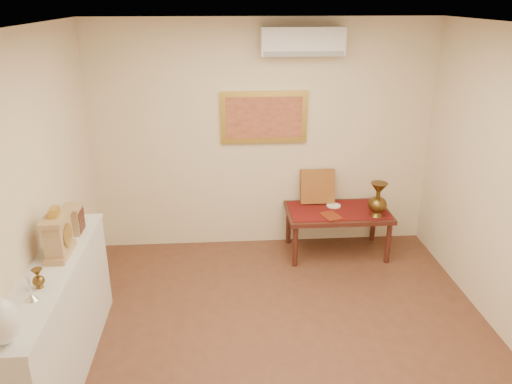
{
  "coord_description": "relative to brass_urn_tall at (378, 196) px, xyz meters",
  "views": [
    {
      "loc": [
        -0.5,
        -3.41,
        2.91
      ],
      "look_at": [
        -0.17,
        1.15,
        1.1
      ],
      "focal_mm": 35.0,
      "sensor_mm": 36.0,
      "label": 1
    }
  ],
  "objects": [
    {
      "name": "low_table",
      "position": [
        -0.4,
        0.2,
        -0.32
      ],
      "size": [
        1.2,
        0.7,
        0.55
      ],
      "color": "#451C14",
      "rests_on": "floor"
    },
    {
      "name": "table_cloth",
      "position": [
        -0.4,
        0.2,
        -0.25
      ],
      "size": [
        1.14,
        0.59,
        0.01
      ],
      "primitive_type": "cube",
      "color": "#601110",
      "rests_on": "low_table"
    },
    {
      "name": "ceiling",
      "position": [
        -1.25,
        -1.68,
        1.9
      ],
      "size": [
        4.5,
        4.5,
        0.0
      ],
      "primitive_type": "plane",
      "rotation": [
        3.14,
        0.0,
        0.0
      ],
      "color": "silver",
      "rests_on": "ground"
    },
    {
      "name": "painting",
      "position": [
        -1.25,
        0.54,
        0.8
      ],
      "size": [
        1.0,
        0.06,
        0.6
      ],
      "color": "gold",
      "rests_on": "wall_back"
    },
    {
      "name": "ac_unit",
      "position": [
        -0.85,
        0.44,
        1.65
      ],
      "size": [
        0.9,
        0.25,
        0.3
      ],
      "color": "silver",
      "rests_on": "wall_back"
    },
    {
      "name": "brass_urn_tall",
      "position": [
        0.0,
        0.0,
        0.0
      ],
      "size": [
        0.22,
        0.22,
        0.49
      ],
      "primitive_type": null,
      "color": "brown",
      "rests_on": "table_cloth"
    },
    {
      "name": "brass_urn_small",
      "position": [
        -3.06,
        -1.95,
        0.28
      ],
      "size": [
        0.09,
        0.09,
        0.19
      ],
      "primitive_type": null,
      "color": "brown",
      "rests_on": "display_ledge"
    },
    {
      "name": "mantel_clock",
      "position": [
        -3.05,
        -1.48,
        0.35
      ],
      "size": [
        0.17,
        0.36,
        0.41
      ],
      "color": "tan",
      "rests_on": "display_ledge"
    },
    {
      "name": "candlestick",
      "position": [
        -3.07,
        -2.1,
        0.27
      ],
      "size": [
        0.09,
        0.09,
        0.19
      ],
      "primitive_type": null,
      "color": "silver",
      "rests_on": "display_ledge"
    },
    {
      "name": "wooden_chest",
      "position": [
        -3.05,
        -1.06,
        0.3
      ],
      "size": [
        0.16,
        0.21,
        0.24
      ],
      "color": "tan",
      "rests_on": "display_ledge"
    },
    {
      "name": "wall_left",
      "position": [
        -3.25,
        -1.68,
        0.55
      ],
      "size": [
        0.02,
        4.5,
        2.7
      ],
      "primitive_type": "cube",
      "color": "beige",
      "rests_on": "ground"
    },
    {
      "name": "display_ledge",
      "position": [
        -3.08,
        -1.68,
        -0.31
      ],
      "size": [
        0.37,
        2.02,
        0.98
      ],
      "color": "silver",
      "rests_on": "floor"
    },
    {
      "name": "plate",
      "position": [
        -0.43,
        0.31,
        -0.24
      ],
      "size": [
        0.17,
        0.17,
        0.01
      ],
      "primitive_type": "cylinder",
      "color": "white",
      "rests_on": "table_cloth"
    },
    {
      "name": "cushion",
      "position": [
        -0.61,
        0.45,
        -0.04
      ],
      "size": [
        0.41,
        0.18,
        0.42
      ],
      "primitive_type": "cube",
      "rotation": [
        -0.21,
        0.0,
        0.0
      ],
      "color": "maroon",
      "rests_on": "table_cloth"
    },
    {
      "name": "floor",
      "position": [
        -1.25,
        -1.68,
        -0.8
      ],
      "size": [
        4.5,
        4.5,
        0.0
      ],
      "primitive_type": "plane",
      "color": "brown",
      "rests_on": "ground"
    },
    {
      "name": "menu",
      "position": [
        -0.52,
        0.02,
        -0.24
      ],
      "size": [
        0.25,
        0.29,
        0.01
      ],
      "primitive_type": "cube",
      "rotation": [
        0.0,
        0.0,
        0.32
      ],
      "color": "maroon",
      "rests_on": "table_cloth"
    },
    {
      "name": "wall_back",
      "position": [
        -1.25,
        0.57,
        0.55
      ],
      "size": [
        4.0,
        0.02,
        2.7
      ],
      "primitive_type": "cube",
      "color": "beige",
      "rests_on": "ground"
    }
  ]
}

